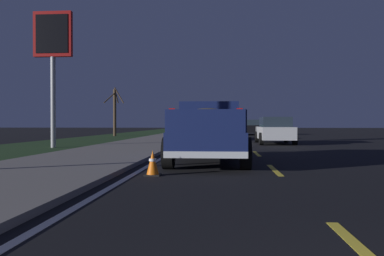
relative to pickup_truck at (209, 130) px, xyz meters
The scene contains 12 objects.
ground 16.30m from the pickup_truck, ahead, with size 144.00×144.00×0.00m, color black.
sidewalk_shoulder 16.68m from the pickup_truck, 13.72° to the left, with size 108.00×4.00×0.12m, color slate.
grass_verge 18.51m from the pickup_truck, 28.95° to the left, with size 108.00×6.00×0.01m, color #1E3819.
lane_markings 17.91m from the pickup_truck, ahead, with size 108.00×3.54×0.01m.
pickup_truck is the anchor object (origin of this frame).
sedan_silver 11.59m from the pickup_truck, 17.16° to the right, with size 4.40×2.02×1.54m.
sedan_red 16.58m from the pickup_truck, ahead, with size 4.43×2.08×1.54m.
sedan_green 27.33m from the pickup_truck, ahead, with size 4.44×2.09×1.54m.
sedan_black 28.45m from the pickup_truck, ahead, with size 4.42×2.05×1.54m.
gas_price_sign 10.97m from the pickup_truck, 50.06° to the left, with size 0.27×1.90×6.63m.
bare_tree_far 25.31m from the pickup_truck, 22.08° to the left, with size 2.36×1.59×4.50m.
traffic_cone_near 3.43m from the pickup_truck, 159.72° to the left, with size 0.36×0.36×0.58m.
Camera 1 is at (-1.19, 1.31, 1.20)m, focal length 36.78 mm.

